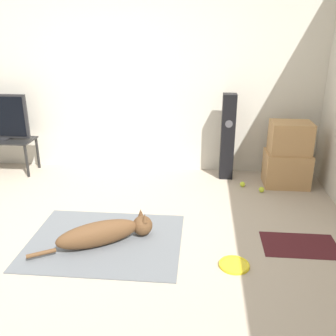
% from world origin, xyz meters
% --- Properties ---
extents(ground_plane, '(12.00, 12.00, 0.00)m').
position_xyz_m(ground_plane, '(0.00, 0.00, 0.00)').
color(ground_plane, '#B2A38E').
extents(wall_back, '(8.00, 0.06, 2.55)m').
position_xyz_m(wall_back, '(0.00, 2.10, 1.27)').
color(wall_back, beige).
rests_on(wall_back, ground_plane).
extents(area_rug, '(1.43, 1.12, 0.01)m').
position_xyz_m(area_rug, '(0.14, 0.07, 0.01)').
color(area_rug, slate).
rests_on(area_rug, ground_plane).
extents(dog, '(1.03, 0.65, 0.25)m').
position_xyz_m(dog, '(0.16, 0.03, 0.13)').
color(dog, brown).
rests_on(dog, area_rug).
extents(frisbee, '(0.26, 0.26, 0.03)m').
position_xyz_m(frisbee, '(1.33, -0.20, 0.01)').
color(frisbee, yellow).
rests_on(frisbee, ground_plane).
extents(cardboard_box_lower, '(0.55, 0.41, 0.43)m').
position_xyz_m(cardboard_box_lower, '(2.10, 1.62, 0.22)').
color(cardboard_box_lower, tan).
rests_on(cardboard_box_lower, ground_plane).
extents(cardboard_box_upper, '(0.49, 0.37, 0.39)m').
position_xyz_m(cardboard_box_upper, '(2.11, 1.63, 0.63)').
color(cardboard_box_upper, tan).
rests_on(cardboard_box_upper, cardboard_box_lower).
extents(floor_speaker, '(0.17, 0.18, 1.12)m').
position_xyz_m(floor_speaker, '(1.36, 1.81, 0.56)').
color(floor_speaker, black).
rests_on(floor_speaker, ground_plane).
extents(tennis_ball_by_boxes, '(0.07, 0.07, 0.07)m').
position_xyz_m(tennis_ball_by_boxes, '(1.55, 1.50, 0.03)').
color(tennis_ball_by_boxes, '#C6E033').
rests_on(tennis_ball_by_boxes, ground_plane).
extents(tennis_ball_near_speaker, '(0.07, 0.07, 0.07)m').
position_xyz_m(tennis_ball_near_speaker, '(1.77, 1.36, 0.03)').
color(tennis_ball_near_speaker, '#C6E033').
rests_on(tennis_ball_near_speaker, ground_plane).
extents(door_mat, '(0.69, 0.44, 0.01)m').
position_xyz_m(door_mat, '(1.96, 0.17, 0.00)').
color(door_mat, '#47191E').
rests_on(door_mat, ground_plane).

